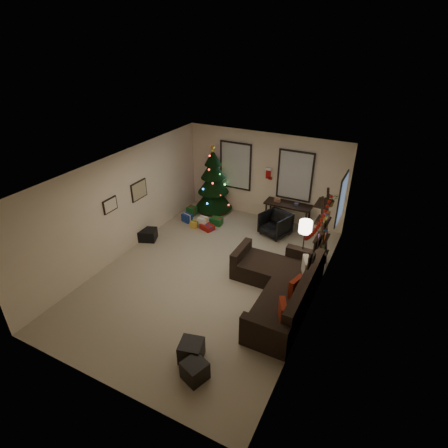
# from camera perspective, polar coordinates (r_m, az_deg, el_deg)

# --- Properties ---
(floor) EXTENTS (7.00, 7.00, 0.00)m
(floor) POSITION_cam_1_polar(r_m,az_deg,el_deg) (8.93, -2.34, -8.01)
(floor) COLOR tan
(floor) RESTS_ON ground
(ceiling) EXTENTS (7.00, 7.00, 0.00)m
(ceiling) POSITION_cam_1_polar(r_m,az_deg,el_deg) (7.62, -2.74, 8.47)
(ceiling) COLOR white
(ceiling) RESTS_ON floor
(wall_back) EXTENTS (5.00, 0.00, 5.00)m
(wall_back) POSITION_cam_1_polar(r_m,az_deg,el_deg) (11.08, 6.39, 7.47)
(wall_back) COLOR beige
(wall_back) RESTS_ON floor
(wall_front) EXTENTS (5.00, 0.00, 5.00)m
(wall_front) POSITION_cam_1_polar(r_m,az_deg,el_deg) (5.99, -19.66, -15.11)
(wall_front) COLOR beige
(wall_front) RESTS_ON floor
(wall_left) EXTENTS (0.00, 7.00, 7.00)m
(wall_left) POSITION_cam_1_polar(r_m,az_deg,el_deg) (9.55, -15.76, 2.91)
(wall_left) COLOR beige
(wall_left) RESTS_ON floor
(wall_right) EXTENTS (0.00, 7.00, 7.00)m
(wall_right) POSITION_cam_1_polar(r_m,az_deg,el_deg) (7.45, 14.57, -4.65)
(wall_right) COLOR beige
(wall_right) RESTS_ON floor
(window_back_left) EXTENTS (1.05, 0.06, 1.50)m
(window_back_left) POSITION_cam_1_polar(r_m,az_deg,el_deg) (11.33, 1.86, 9.20)
(window_back_left) COLOR #728CB2
(window_back_left) RESTS_ON wall_back
(window_back_right) EXTENTS (1.05, 0.06, 1.50)m
(window_back_right) POSITION_cam_1_polar(r_m,az_deg,el_deg) (10.71, 11.17, 7.49)
(window_back_right) COLOR #728CB2
(window_back_right) RESTS_ON wall_back
(window_right_wall) EXTENTS (0.06, 0.90, 1.30)m
(window_right_wall) POSITION_cam_1_polar(r_m,az_deg,el_deg) (9.62, 18.18, 3.74)
(window_right_wall) COLOR #728CB2
(window_right_wall) RESTS_ON wall_right
(christmas_tree) EXTENTS (1.20, 1.20, 2.24)m
(christmas_tree) POSITION_cam_1_polar(r_m,az_deg,el_deg) (11.57, -1.70, 6.32)
(christmas_tree) COLOR black
(christmas_tree) RESTS_ON floor
(presents) EXTENTS (1.30, 0.89, 0.30)m
(presents) POSITION_cam_1_polar(r_m,az_deg,el_deg) (11.09, -3.65, 0.62)
(presents) COLOR #14591E
(presents) RESTS_ON floor
(sofa) EXTENTS (1.98, 2.87, 0.89)m
(sofa) POSITION_cam_1_polar(r_m,az_deg,el_deg) (8.14, 8.91, -9.96)
(sofa) COLOR black
(sofa) RESTS_ON floor
(pillow_red_a) EXTENTS (0.28, 0.43, 0.42)m
(pillow_red_a) POSITION_cam_1_polar(r_m,az_deg,el_deg) (7.05, 9.24, -13.51)
(pillow_red_a) COLOR maroon
(pillow_red_a) RESTS_ON sofa
(pillow_red_b) EXTENTS (0.22, 0.42, 0.40)m
(pillow_red_b) POSITION_cam_1_polar(r_m,az_deg,el_deg) (7.67, 11.26, -9.67)
(pillow_red_b) COLOR maroon
(pillow_red_b) RESTS_ON sofa
(pillow_cream) EXTENTS (0.29, 0.45, 0.44)m
(pillow_cream) POSITION_cam_1_polar(r_m,az_deg,el_deg) (8.29, 12.82, -6.71)
(pillow_cream) COLOR #BEB19A
(pillow_cream) RESTS_ON sofa
(ottoman_near) EXTENTS (0.49, 0.49, 0.39)m
(ottoman_near) POSITION_cam_1_polar(r_m,az_deg,el_deg) (6.93, -5.18, -19.33)
(ottoman_near) COLOR black
(ottoman_near) RESTS_ON floor
(ottoman_far) EXTENTS (0.49, 0.49, 0.36)m
(ottoman_far) POSITION_cam_1_polar(r_m,az_deg,el_deg) (6.67, -4.63, -22.07)
(ottoman_far) COLOR black
(ottoman_far) RESTS_ON floor
(desk) EXTENTS (1.39, 0.49, 0.75)m
(desk) POSITION_cam_1_polar(r_m,az_deg,el_deg) (10.85, 10.09, 2.74)
(desk) COLOR black
(desk) RESTS_ON floor
(desk_chair) EXTENTS (0.85, 0.83, 0.70)m
(desk_chair) POSITION_cam_1_polar(r_m,az_deg,el_deg) (10.48, 8.11, -0.00)
(desk_chair) COLOR black
(desk_chair) RESTS_ON floor
(bookshelf) EXTENTS (0.30, 0.60, 2.06)m
(bookshelf) POSITION_cam_1_polar(r_m,az_deg,el_deg) (8.94, 15.38, -1.46)
(bookshelf) COLOR black
(bookshelf) RESTS_ON floor
(potted_plant) EXTENTS (0.53, 0.51, 0.45)m
(potted_plant) POSITION_cam_1_polar(r_m,az_deg,el_deg) (8.91, 16.59, 4.06)
(potted_plant) COLOR #4C4C4C
(potted_plant) RESTS_ON bookshelf
(floor_lamp) EXTENTS (0.30, 0.30, 1.43)m
(floor_lamp) POSITION_cam_1_polar(r_m,az_deg,el_deg) (8.56, 12.70, -0.96)
(floor_lamp) COLOR black
(floor_lamp) RESTS_ON floor
(art_map) EXTENTS (0.04, 0.60, 0.50)m
(art_map) POSITION_cam_1_polar(r_m,az_deg,el_deg) (9.92, -13.29, 5.21)
(art_map) COLOR black
(art_map) RESTS_ON wall_left
(art_abstract) EXTENTS (0.04, 0.45, 0.35)m
(art_abstract) POSITION_cam_1_polar(r_m,az_deg,el_deg) (9.18, -17.55, 2.87)
(art_abstract) COLOR black
(art_abstract) RESTS_ON wall_left
(gallery) EXTENTS (0.03, 1.25, 0.54)m
(gallery) POSITION_cam_1_polar(r_m,az_deg,el_deg) (7.28, 14.49, -3.44)
(gallery) COLOR black
(gallery) RESTS_ON wall_right
(garland) EXTENTS (0.08, 1.90, 0.30)m
(garland) POSITION_cam_1_polar(r_m,az_deg,el_deg) (7.02, 14.85, 0.63)
(garland) COLOR #A5140C
(garland) RESTS_ON wall_right
(stocking_left) EXTENTS (0.20, 0.05, 0.36)m
(stocking_left) POSITION_cam_1_polar(r_m,az_deg,el_deg) (11.14, 5.91, 8.51)
(stocking_left) COLOR #990F0C
(stocking_left) RESTS_ON wall_back
(stocking_right) EXTENTS (0.20, 0.05, 0.36)m
(stocking_right) POSITION_cam_1_polar(r_m,az_deg,el_deg) (10.80, 7.06, 7.98)
(stocking_right) COLOR #990F0C
(stocking_right) RESTS_ON wall_back
(storage_bin) EXTENTS (0.74, 0.63, 0.32)m
(storage_bin) POSITION_cam_1_polar(r_m,az_deg,el_deg) (10.47, -12.39, -1.64)
(storage_bin) COLOR black
(storage_bin) RESTS_ON floor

